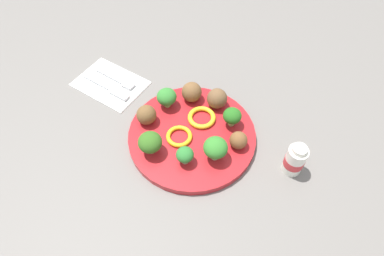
{
  "coord_description": "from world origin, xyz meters",
  "views": [
    {
      "loc": [
        0.24,
        -0.35,
        0.6
      ],
      "look_at": [
        0.0,
        0.0,
        0.04
      ],
      "focal_mm": 30.92,
      "sensor_mm": 36.0,
      "label": 1
    }
  ],
  "objects": [
    {
      "name": "meatball_back_left",
      "position": [
        0.1,
        0.03,
        0.04
      ],
      "size": [
        0.04,
        0.04,
        0.04
      ],
      "primitive_type": "sphere",
      "color": "brown",
      "rests_on": "plate"
    },
    {
      "name": "broccoli_floret_back_right",
      "position": [
        0.06,
        0.07,
        0.04
      ],
      "size": [
        0.04,
        0.04,
        0.05
      ],
      "color": "#97C66C",
      "rests_on": "plate"
    },
    {
      "name": "broccoli_floret_mid_left",
      "position": [
        -0.09,
        0.03,
        0.04
      ],
      "size": [
        0.05,
        0.05,
        0.05
      ],
      "color": "#96CA6B",
      "rests_on": "plate"
    },
    {
      "name": "ground_plane",
      "position": [
        0.0,
        0.0,
        0.0
      ],
      "size": [
        4.0,
        4.0,
        0.0
      ],
      "primitive_type": "plane",
      "color": "slate"
    },
    {
      "name": "broccoli_floret_back_left",
      "position": [
        -0.04,
        -0.09,
        0.05
      ],
      "size": [
        0.05,
        0.05,
        0.05
      ],
      "color": "#98C26F",
      "rests_on": "plate"
    },
    {
      "name": "napkin",
      "position": [
        -0.26,
        0.02,
        0.0
      ],
      "size": [
        0.17,
        0.13,
        0.01
      ],
      "primitive_type": "cube",
      "rotation": [
        0.0,
        0.0,
        0.04
      ],
      "color": "white",
      "rests_on": "ground_plane"
    },
    {
      "name": "pepper_ring_back_right",
      "position": [
        -0.01,
        0.05,
        0.02
      ],
      "size": [
        0.09,
        0.09,
        0.01
      ],
      "primitive_type": "torus",
      "rotation": [
        0.0,
        0.0,
        2.47
      ],
      "color": "yellow",
      "rests_on": "plate"
    },
    {
      "name": "broccoli_floret_front_left",
      "position": [
        0.03,
        -0.07,
        0.04
      ],
      "size": [
        0.04,
        0.04,
        0.04
      ],
      "color": "#A2BB7F",
      "rests_on": "plate"
    },
    {
      "name": "fork",
      "position": [
        -0.26,
        0.04,
        0.01
      ],
      "size": [
        0.12,
        0.02,
        0.01
      ],
      "color": "silver",
      "rests_on": "napkin"
    },
    {
      "name": "meatball_front_right",
      "position": [
        -0.06,
        0.08,
        0.04
      ],
      "size": [
        0.05,
        0.05,
        0.05
      ],
      "primitive_type": "sphere",
      "color": "brown",
      "rests_on": "plate"
    },
    {
      "name": "pepper_ring_center",
      "position": [
        -0.02,
        -0.02,
        0.02
      ],
      "size": [
        0.07,
        0.07,
        0.01
      ],
      "primitive_type": "torus",
      "rotation": [
        0.0,
        0.0,
        3.49
      ],
      "color": "yellow",
      "rests_on": "plate"
    },
    {
      "name": "knife",
      "position": [
        -0.26,
        -0.0,
        0.01
      ],
      "size": [
        0.15,
        0.02,
        0.01
      ],
      "color": "silver",
      "rests_on": "napkin"
    },
    {
      "name": "meatball_center",
      "position": [
        -0.0,
        0.1,
        0.04
      ],
      "size": [
        0.05,
        0.05,
        0.05
      ],
      "primitive_type": "sphere",
      "color": "brown",
      "rests_on": "plate"
    },
    {
      "name": "meatball_mid_right",
      "position": [
        -0.1,
        -0.03,
        0.04
      ],
      "size": [
        0.04,
        0.04,
        0.04
      ],
      "primitive_type": "sphere",
      "color": "brown",
      "rests_on": "plate"
    },
    {
      "name": "yogurt_bottle",
      "position": [
        0.21,
        0.05,
        0.04
      ],
      "size": [
        0.04,
        0.04,
        0.08
      ],
      "color": "white",
      "rests_on": "ground_plane"
    },
    {
      "name": "broccoli_floret_mid_right",
      "position": [
        0.07,
        -0.02,
        0.05
      ],
      "size": [
        0.05,
        0.05,
        0.05
      ],
      "color": "#A1C181",
      "rests_on": "plate"
    },
    {
      "name": "plate",
      "position": [
        0.0,
        0.0,
        0.01
      ],
      "size": [
        0.28,
        0.28,
        0.02
      ],
      "primitive_type": "cylinder",
      "color": "red",
      "rests_on": "ground_plane"
    }
  ]
}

